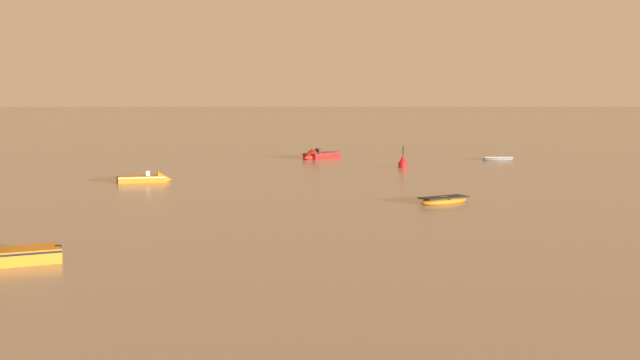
{
  "coord_description": "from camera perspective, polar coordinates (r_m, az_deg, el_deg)",
  "views": [
    {
      "loc": [
        -24.76,
        -21.43,
        7.28
      ],
      "look_at": [
        -22.5,
        43.66,
        0.44
      ],
      "focal_mm": 46.88,
      "sensor_mm": 36.0,
      "label": 1
    }
  ],
  "objects": [
    {
      "name": "motorboat_moored_0",
      "position": [
        91.99,
        -0.18,
        1.61
      ],
      "size": [
        4.82,
        5.05,
        1.78
      ],
      "rotation": [
        0.0,
        0.0,
        3.98
      ],
      "color": "red",
      "rests_on": "ground"
    },
    {
      "name": "rowboat_moored_1",
      "position": [
        92.03,
        12.04,
        1.42
      ],
      "size": [
        3.42,
        1.26,
        0.53
      ],
      "rotation": [
        0.0,
        0.0,
        3.17
      ],
      "color": "gray",
      "rests_on": "ground"
    },
    {
      "name": "motorboat_moored_2",
      "position": [
        69.39,
        -11.59,
        0.02
      ],
      "size": [
        4.56,
        2.49,
        1.49
      ],
      "rotation": [
        0.0,
        0.0,
        0.24
      ],
      "color": "orange",
      "rests_on": "ground"
    },
    {
      "name": "rowboat_moored_2",
      "position": [
        55.78,
        8.45,
        -1.4
      ],
      "size": [
        3.87,
        2.98,
        0.59
      ],
      "rotation": [
        0.0,
        0.0,
        3.67
      ],
      "color": "orange",
      "rests_on": "ground"
    },
    {
      "name": "channel_buoy",
      "position": [
        81.69,
        5.68,
        1.18
      ],
      "size": [
        0.9,
        0.9,
        2.3
      ],
      "color": "red",
      "rests_on": "ground"
    }
  ]
}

